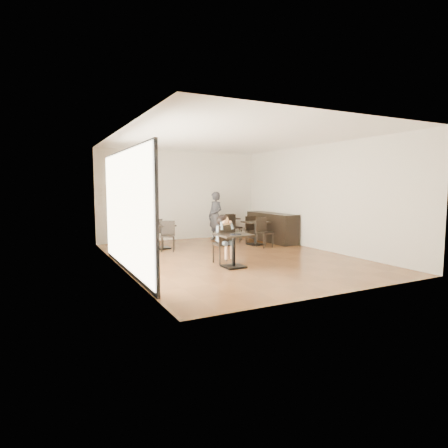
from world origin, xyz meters
TOP-DOWN VIEW (x-y plane):
  - floor at (0.00, 0.00)m, footprint 6.00×8.00m
  - ceiling at (0.00, 0.00)m, footprint 6.00×8.00m
  - wall_back at (0.00, 4.00)m, footprint 6.00×0.01m
  - wall_front at (0.00, -4.00)m, footprint 6.00×0.01m
  - wall_left at (-3.00, 0.00)m, footprint 0.01×8.00m
  - wall_right at (3.00, 0.00)m, footprint 0.01×8.00m
  - storefront_window at (-2.97, -0.50)m, footprint 0.04×4.50m
  - child_table at (-0.59, -1.16)m, footprint 0.76×0.76m
  - child_chair at (-0.59, -0.61)m, footprint 0.44×0.44m
  - child at (-0.59, -0.61)m, footprint 0.44×0.61m
  - plate at (-0.59, -1.26)m, footprint 0.27×0.27m
  - pizza_slice at (-0.59, -0.80)m, footprint 0.28×0.22m
  - adult_patron at (0.99, 3.13)m, footprint 0.56×0.72m
  - cafe_table_mid at (1.72, 1.58)m, footprint 0.81×0.81m
  - cafe_table_left at (-1.27, 2.26)m, footprint 0.93×0.93m
  - cafe_table_back at (1.64, 3.43)m, footprint 0.87×0.87m
  - chair_mid_a at (1.72, 2.13)m, footprint 0.46×0.46m
  - chair_mid_b at (1.72, 1.03)m, footprint 0.46×0.46m
  - chair_left_a at (-1.27, 2.81)m, footprint 0.53×0.53m
  - chair_left_b at (-1.27, 1.71)m, footprint 0.53×0.53m
  - chair_back_a at (1.64, 3.50)m, footprint 0.50×0.50m
  - chair_back_b at (1.64, 2.88)m, footprint 0.50×0.50m
  - service_counter at (2.65, 2.00)m, footprint 0.60×2.40m

SIDE VIEW (x-z plane):
  - floor at x=0.00m, z-range -0.01..0.01m
  - cafe_table_left at x=-1.27m, z-range 0.00..0.75m
  - cafe_table_back at x=1.64m, z-range 0.00..0.76m
  - cafe_table_mid at x=1.72m, z-range 0.00..0.78m
  - child_table at x=-0.59m, z-range 0.00..0.81m
  - chair_left_a at x=-1.27m, z-range 0.00..0.90m
  - chair_left_b at x=-1.27m, z-range 0.00..0.90m
  - chair_back_a at x=1.64m, z-range 0.00..0.92m
  - chair_back_b at x=1.64m, z-range 0.00..0.92m
  - chair_mid_a at x=1.72m, z-range 0.00..0.93m
  - chair_mid_b at x=1.72m, z-range 0.00..0.93m
  - child_chair at x=-0.59m, z-range 0.00..0.97m
  - service_counter at x=2.65m, z-range 0.00..1.00m
  - child at x=-0.59m, z-range 0.00..1.22m
  - plate at x=-0.59m, z-range 0.81..0.82m
  - adult_patron at x=0.99m, z-range 0.00..1.75m
  - pizza_slice at x=-0.59m, z-range 1.02..1.09m
  - storefront_window at x=-2.97m, z-range 0.10..2.70m
  - wall_back at x=0.00m, z-range 0.00..3.20m
  - wall_front at x=0.00m, z-range 0.00..3.20m
  - wall_left at x=-3.00m, z-range 0.00..3.20m
  - wall_right at x=3.00m, z-range 0.00..3.20m
  - ceiling at x=0.00m, z-range 3.20..3.21m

